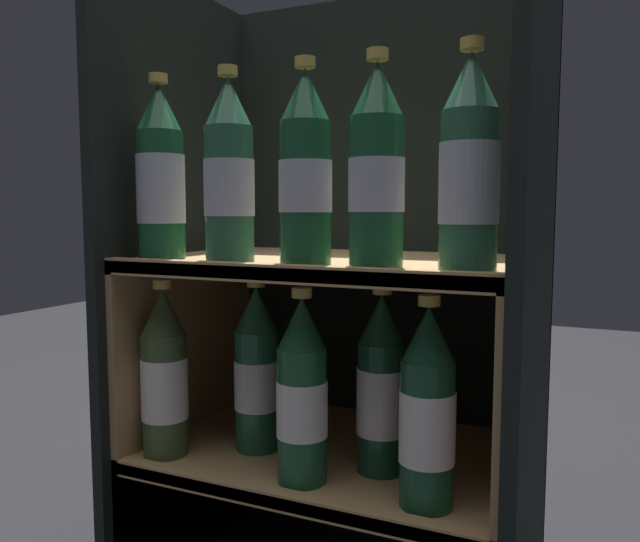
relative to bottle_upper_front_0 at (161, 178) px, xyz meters
The scene contains 15 objects.
fridge_back_wall 0.46m from the bottle_upper_front_0, 55.88° to the left, with size 0.63×0.02×1.04m, color black.
fridge_side_left 0.24m from the bottle_upper_front_0, 116.77° to the left, with size 0.02×0.44×1.04m, color black.
fridge_side_right 0.59m from the bottle_upper_front_0, 14.28° to the left, with size 0.02×0.44×1.04m, color black.
shelf_lower 0.56m from the bottle_upper_front_0, 28.49° to the left, with size 0.59×0.40×0.26m.
shelf_upper 0.40m from the bottle_upper_front_0, 29.04° to the left, with size 0.59×0.40×0.58m.
bottle_upper_front_0 is the anchor object (origin of this frame).
bottle_upper_front_1 0.13m from the bottle_upper_front_0, ahead, with size 0.07×0.07×0.28m.
bottle_upper_front_2 0.25m from the bottle_upper_front_0, ahead, with size 0.07×0.07×0.28m.
bottle_upper_front_3 0.35m from the bottle_upper_front_0, ahead, with size 0.07×0.07×0.28m.
bottle_upper_front_4 0.47m from the bottle_upper_front_0, ahead, with size 0.07×0.07×0.28m.
bottle_lower_front_0 0.32m from the bottle_upper_front_0, behind, with size 0.07×0.07×0.28m.
bottle_lower_front_1 0.40m from the bottle_upper_front_0, ahead, with size 0.07×0.07×0.28m.
bottle_lower_front_2 0.53m from the bottle_upper_front_0, ahead, with size 0.07×0.07×0.28m.
bottle_lower_back_0 0.35m from the bottle_upper_front_0, 34.28° to the left, with size 0.07×0.07×0.28m.
bottle_lower_back_1 0.47m from the bottle_upper_front_0, 13.77° to the left, with size 0.07×0.07×0.28m.
Camera 1 is at (0.39, -0.72, 0.65)m, focal length 35.00 mm.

